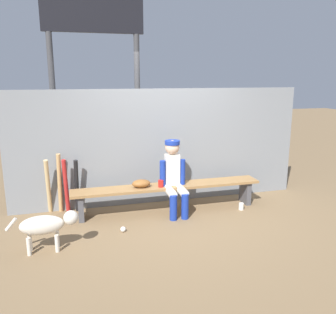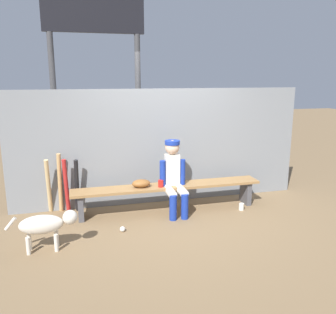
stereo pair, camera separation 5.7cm
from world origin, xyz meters
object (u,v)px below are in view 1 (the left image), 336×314
(bat_aluminum_red, at_px, (66,186))
(cup_on_ground, at_px, (241,206))
(bat_wood_natural, at_px, (48,187))
(dog, at_px, (47,225))
(player_seated, at_px, (174,175))
(baseball_glove, at_px, (141,183))
(dugout_bench, at_px, (168,190))
(scoreboard, at_px, (97,35))
(bat_aluminum_black, at_px, (77,186))
(bat_wood_tan, at_px, (60,183))
(cup_on_bench, at_px, (161,184))
(baseball, at_px, (123,229))

(bat_aluminum_red, height_order, cup_on_ground, bat_aluminum_red)
(bat_wood_natural, relative_size, dog, 1.06)
(player_seated, distance_m, baseball_glove, 0.52)
(bat_wood_natural, bearing_deg, player_seated, -13.66)
(dugout_bench, xyz_separation_m, scoreboard, (-0.90, 1.21, 2.41))
(player_seated, distance_m, bat_wood_natural, 1.93)
(bat_aluminum_black, bearing_deg, cup_on_ground, -13.22)
(dugout_bench, bearing_deg, bat_wood_tan, 167.21)
(dugout_bench, bearing_deg, bat_wood_natural, 169.11)
(bat_wood_tan, relative_size, cup_on_bench, 8.63)
(baseball_glove, bearing_deg, dog, -146.29)
(bat_aluminum_red, bearing_deg, dugout_bench, -11.42)
(bat_aluminum_black, xyz_separation_m, dog, (-0.37, -1.21, -0.09))
(baseball_glove, distance_m, cup_on_bench, 0.30)
(player_seated, xyz_separation_m, baseball, (-0.87, -0.49, -0.57))
(bat_wood_tan, bearing_deg, baseball_glove, -17.07)
(scoreboard, xyz_separation_m, dog, (-0.85, -2.10, -2.42))
(bat_aluminum_red, height_order, cup_on_bench, bat_aluminum_red)
(dugout_bench, relative_size, cup_on_bench, 27.12)
(player_seated, bearing_deg, dog, -156.85)
(dugout_bench, distance_m, scoreboard, 2.84)
(baseball, height_order, scoreboard, scoreboard)
(dugout_bench, relative_size, bat_wood_tan, 3.14)
(player_seated, bearing_deg, cup_on_ground, -8.69)
(bat_aluminum_black, relative_size, bat_wood_tan, 0.89)
(baseball_glove, bearing_deg, bat_aluminum_red, 164.41)
(bat_aluminum_black, distance_m, bat_aluminum_red, 0.16)
(dugout_bench, height_order, cup_on_ground, dugout_bench)
(bat_wood_natural, height_order, dog, bat_wood_natural)
(baseball_glove, xyz_separation_m, dog, (-1.33, -0.89, -0.15))
(dugout_bench, bearing_deg, player_seated, -57.73)
(baseball, bearing_deg, cup_on_bench, 38.32)
(player_seated, relative_size, cup_on_ground, 10.29)
(bat_wood_tan, distance_m, scoreboard, 2.54)
(cup_on_ground, distance_m, dog, 2.97)
(bat_wood_natural, xyz_separation_m, cup_on_ground, (2.94, -0.62, -0.39))
(bat_aluminum_red, distance_m, scoreboard, 2.57)
(bat_wood_tan, height_order, bat_wood_natural, bat_wood_tan)
(bat_aluminum_red, relative_size, bat_wood_tan, 0.92)
(bat_wood_natural, xyz_separation_m, cup_on_bench, (1.67, -0.42, 0.04))
(bat_wood_natural, distance_m, scoreboard, 2.63)
(bat_wood_tan, bearing_deg, bat_aluminum_black, -11.21)
(bat_wood_tan, distance_m, cup_on_ground, 2.88)
(baseball_glove, bearing_deg, dugout_bench, 0.00)
(scoreboard, bearing_deg, dugout_bench, -53.27)
(dog, bearing_deg, dugout_bench, 26.83)
(bat_aluminum_black, height_order, cup_on_ground, bat_aluminum_black)
(baseball_glove, bearing_deg, cup_on_ground, -9.85)
(dugout_bench, height_order, dog, dog)
(bat_aluminum_black, distance_m, bat_wood_natural, 0.42)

